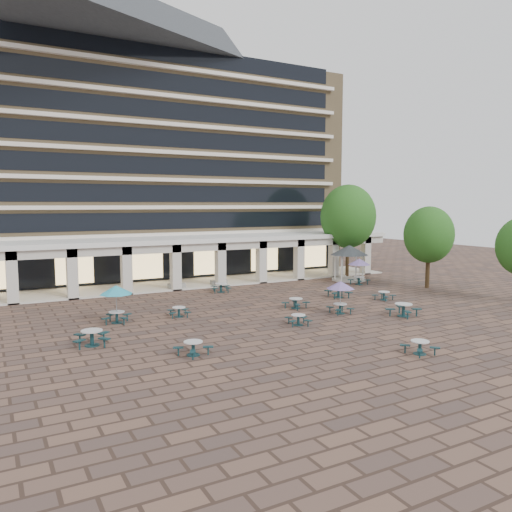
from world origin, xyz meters
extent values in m
plane|color=brown|center=(0.00, 0.00, 0.00)|extent=(120.00, 120.00, 0.00)
cube|color=#977D55|center=(0.00, 25.50, 11.00)|extent=(40.00, 15.00, 22.00)
cube|color=beige|center=(0.00, 17.75, 4.50)|extent=(36.80, 0.50, 0.35)
cube|color=black|center=(0.00, 17.98, 5.80)|extent=(35.20, 0.05, 1.60)
cube|color=beige|center=(0.00, 17.75, 7.10)|extent=(36.80, 0.50, 0.35)
cube|color=black|center=(0.00, 17.98, 8.40)|extent=(35.20, 0.05, 1.60)
cube|color=beige|center=(0.00, 17.75, 9.70)|extent=(36.80, 0.50, 0.35)
cube|color=black|center=(0.00, 17.98, 11.00)|extent=(35.20, 0.05, 1.60)
cube|color=beige|center=(0.00, 17.75, 12.30)|extent=(36.80, 0.50, 0.35)
cube|color=black|center=(0.00, 17.98, 13.60)|extent=(35.20, 0.05, 1.60)
cube|color=beige|center=(0.00, 17.75, 14.90)|extent=(36.80, 0.50, 0.35)
cube|color=black|center=(0.00, 17.98, 16.20)|extent=(35.20, 0.05, 1.60)
cube|color=beige|center=(0.00, 17.75, 17.50)|extent=(36.80, 0.50, 0.35)
cube|color=black|center=(0.00, 17.98, 18.80)|extent=(35.20, 0.05, 1.60)
cube|color=beige|center=(0.00, 17.75, 20.10)|extent=(36.80, 0.50, 0.35)
cube|color=black|center=(0.00, 17.98, 21.40)|extent=(35.20, 0.05, 1.60)
cube|color=white|center=(0.00, 15.00, 4.20)|extent=(42.00, 6.60, 0.40)
cube|color=beige|center=(0.00, 12.15, 3.75)|extent=(42.00, 0.30, 0.90)
cube|color=black|center=(0.00, 17.70, 1.80)|extent=(38.00, 0.15, 3.20)
cube|color=beige|center=(0.00, 15.00, 0.06)|extent=(42.00, 6.00, 0.12)
cube|color=beige|center=(-14.78, 12.40, 2.00)|extent=(0.80, 0.80, 4.00)
cube|color=beige|center=(-10.56, 12.40, 2.00)|extent=(0.80, 0.80, 4.00)
cube|color=beige|center=(-6.33, 12.40, 2.00)|extent=(0.80, 0.80, 4.00)
cube|color=beige|center=(-2.11, 12.40, 2.00)|extent=(0.80, 0.80, 4.00)
cube|color=beige|center=(2.11, 12.40, 2.00)|extent=(0.80, 0.80, 4.00)
cube|color=beige|center=(6.33, 12.40, 2.00)|extent=(0.80, 0.80, 4.00)
cube|color=beige|center=(10.56, 12.40, 2.00)|extent=(0.80, 0.80, 4.00)
cube|color=beige|center=(14.78, 12.40, 2.00)|extent=(0.80, 0.80, 4.00)
cube|color=beige|center=(19.00, 12.40, 2.00)|extent=(0.80, 0.80, 4.00)
cube|color=#FFD88C|center=(-9.60, 17.55, 1.60)|extent=(3.20, 0.08, 2.40)
cube|color=#FFD88C|center=(-3.20, 17.55, 1.60)|extent=(3.20, 0.08, 2.40)
cube|color=#FFD88C|center=(3.20, 17.55, 1.60)|extent=(3.20, 0.08, 2.40)
cube|color=#FFD88C|center=(9.60, 17.55, 1.60)|extent=(3.20, 0.08, 2.40)
cube|color=#FFD88C|center=(16.00, 17.55, 1.60)|extent=(3.20, 0.08, 2.40)
cylinder|color=#14393E|center=(-7.65, -5.82, 0.02)|extent=(0.65, 0.65, 0.04)
cylinder|color=#14393E|center=(-7.65, -5.82, 0.31)|extent=(0.17, 0.17, 0.62)
cylinder|color=silver|center=(-7.65, -5.82, 0.68)|extent=(0.93, 0.93, 0.05)
cube|color=#14393E|center=(-7.36, -5.15, 0.41)|extent=(0.44, 0.57, 0.05)
cylinder|color=#14393E|center=(-7.36, -5.15, 0.20)|extent=(0.07, 0.07, 0.39)
cube|color=#14393E|center=(-8.32, -5.54, 0.41)|extent=(0.57, 0.44, 0.05)
cylinder|color=#14393E|center=(-8.32, -5.54, 0.20)|extent=(0.07, 0.07, 0.39)
cube|color=#14393E|center=(-7.93, -6.49, 0.41)|extent=(0.44, 0.57, 0.05)
cylinder|color=#14393E|center=(-7.93, -6.49, 0.20)|extent=(0.07, 0.07, 0.39)
cube|color=#14393E|center=(-6.98, -6.11, 0.41)|extent=(0.57, 0.44, 0.05)
cylinder|color=#14393E|center=(-6.98, -6.11, 0.20)|extent=(0.07, 0.07, 0.39)
cylinder|color=#14393E|center=(2.28, -11.00, 0.02)|extent=(0.63, 0.63, 0.04)
cylinder|color=#14393E|center=(2.28, -11.00, 0.30)|extent=(0.16, 0.16, 0.59)
cylinder|color=silver|center=(2.28, -11.00, 0.65)|extent=(0.90, 0.90, 0.04)
cube|color=#14393E|center=(2.79, -10.52, 0.39)|extent=(0.53, 0.52, 0.04)
cylinder|color=#14393E|center=(2.79, -10.52, 0.19)|extent=(0.07, 0.07, 0.38)
cube|color=#14393E|center=(1.80, -10.49, 0.39)|extent=(0.52, 0.53, 0.04)
cylinder|color=#14393E|center=(1.80, -10.49, 0.19)|extent=(0.07, 0.07, 0.38)
cube|color=#14393E|center=(1.77, -11.48, 0.39)|extent=(0.53, 0.52, 0.04)
cylinder|color=#14393E|center=(1.77, -11.48, 0.19)|extent=(0.07, 0.07, 0.38)
cube|color=#14393E|center=(2.76, -11.51, 0.39)|extent=(0.52, 0.53, 0.04)
cylinder|color=#14393E|center=(2.76, -11.51, 0.19)|extent=(0.07, 0.07, 0.38)
cylinder|color=#14393E|center=(7.72, -4.43, 0.02)|extent=(0.79, 0.79, 0.05)
cylinder|color=#14393E|center=(7.72, -4.43, 0.37)|extent=(0.20, 0.20, 0.75)
cylinder|color=silver|center=(7.72, -4.43, 0.82)|extent=(1.13, 1.13, 0.06)
cube|color=#14393E|center=(8.13, -3.65, 0.50)|extent=(0.57, 0.70, 0.06)
cylinder|color=#14393E|center=(8.13, -3.65, 0.24)|extent=(0.09, 0.09, 0.47)
cube|color=#14393E|center=(6.94, -4.02, 0.50)|extent=(0.70, 0.57, 0.06)
cylinder|color=#14393E|center=(6.94, -4.02, 0.24)|extent=(0.09, 0.09, 0.47)
cube|color=#14393E|center=(7.31, -5.21, 0.50)|extent=(0.57, 0.70, 0.06)
cylinder|color=#14393E|center=(7.31, -5.21, 0.24)|extent=(0.09, 0.09, 0.47)
cube|color=#14393E|center=(8.50, -4.84, 0.50)|extent=(0.70, 0.57, 0.06)
cylinder|color=#14393E|center=(8.50, -4.84, 0.24)|extent=(0.09, 0.09, 0.47)
cylinder|color=#14393E|center=(-9.38, 2.74, 0.02)|extent=(0.68, 0.68, 0.04)
cylinder|color=#14393E|center=(-9.38, 2.74, 0.32)|extent=(0.18, 0.18, 0.64)
cylinder|color=silver|center=(-9.38, 2.74, 0.71)|extent=(0.97, 0.97, 0.05)
cube|color=#14393E|center=(-8.67, 3.00, 0.43)|extent=(0.60, 0.44, 0.05)
cylinder|color=#14393E|center=(-8.67, 3.00, 0.20)|extent=(0.08, 0.08, 0.41)
cube|color=#14393E|center=(-9.65, 3.45, 0.43)|extent=(0.44, 0.60, 0.05)
cylinder|color=#14393E|center=(-9.65, 3.45, 0.20)|extent=(0.08, 0.08, 0.41)
cube|color=#14393E|center=(-10.10, 2.47, 0.43)|extent=(0.60, 0.44, 0.05)
cylinder|color=#14393E|center=(-10.10, 2.47, 0.20)|extent=(0.08, 0.08, 0.41)
cube|color=#14393E|center=(-9.12, 2.02, 0.43)|extent=(0.44, 0.60, 0.05)
cylinder|color=#14393E|center=(-9.12, 2.02, 0.20)|extent=(0.08, 0.08, 0.41)
cylinder|color=gray|center=(-9.38, 2.74, 1.17)|extent=(0.05, 0.05, 2.34)
cone|color=teal|center=(-9.38, 2.74, 2.09)|extent=(2.05, 2.05, 0.54)
cylinder|color=#14393E|center=(0.27, -3.14, 0.02)|extent=(0.61, 0.61, 0.03)
cylinder|color=#14393E|center=(0.27, -3.14, 0.29)|extent=(0.16, 0.16, 0.58)
cylinder|color=silver|center=(0.27, -3.14, 0.64)|extent=(0.87, 0.87, 0.04)
cube|color=#14393E|center=(0.88, -2.84, 0.38)|extent=(0.54, 0.43, 0.04)
cylinder|color=#14393E|center=(0.88, -2.84, 0.18)|extent=(0.07, 0.07, 0.37)
cube|color=#14393E|center=(-0.03, -2.54, 0.38)|extent=(0.43, 0.54, 0.04)
cylinder|color=#14393E|center=(-0.03, -2.54, 0.18)|extent=(0.07, 0.07, 0.37)
cube|color=#14393E|center=(-0.34, -3.45, 0.38)|extent=(0.54, 0.43, 0.04)
cylinder|color=#14393E|center=(-0.34, -3.45, 0.18)|extent=(0.07, 0.07, 0.37)
cube|color=#14393E|center=(0.58, -3.75, 0.38)|extent=(0.43, 0.54, 0.04)
cylinder|color=#14393E|center=(0.58, -3.75, 0.18)|extent=(0.07, 0.07, 0.37)
cylinder|color=#14393E|center=(4.57, -1.76, 0.02)|extent=(0.64, 0.64, 0.04)
cylinder|color=#14393E|center=(4.57, -1.76, 0.30)|extent=(0.16, 0.16, 0.60)
cylinder|color=silver|center=(4.57, -1.76, 0.66)|extent=(0.91, 0.91, 0.05)
cube|color=#14393E|center=(5.11, -1.30, 0.40)|extent=(0.55, 0.52, 0.05)
cylinder|color=#14393E|center=(5.11, -1.30, 0.19)|extent=(0.07, 0.07, 0.38)
cube|color=#14393E|center=(4.12, -1.21, 0.40)|extent=(0.52, 0.55, 0.05)
cylinder|color=#14393E|center=(4.12, -1.21, 0.19)|extent=(0.07, 0.07, 0.38)
cube|color=#14393E|center=(4.02, -2.21, 0.40)|extent=(0.55, 0.52, 0.05)
cylinder|color=#14393E|center=(4.02, -2.21, 0.19)|extent=(0.07, 0.07, 0.38)
cube|color=#14393E|center=(5.02, -2.30, 0.40)|extent=(0.52, 0.55, 0.05)
cylinder|color=#14393E|center=(5.02, -2.30, 0.19)|extent=(0.07, 0.07, 0.38)
cylinder|color=gray|center=(4.57, -1.76, 1.09)|extent=(0.05, 0.05, 2.18)
cone|color=#7A62A6|center=(4.57, -1.76, 1.95)|extent=(1.91, 1.91, 0.50)
cylinder|color=#14393E|center=(10.56, 0.46, 0.02)|extent=(0.61, 0.61, 0.03)
cylinder|color=#14393E|center=(10.56, 0.46, 0.29)|extent=(0.16, 0.16, 0.58)
cylinder|color=silver|center=(10.56, 0.46, 0.64)|extent=(0.87, 0.87, 0.04)
cube|color=#14393E|center=(10.90, 1.05, 0.38)|extent=(0.45, 0.54, 0.04)
cylinder|color=#14393E|center=(10.90, 1.05, 0.18)|extent=(0.07, 0.07, 0.37)
cube|color=#14393E|center=(9.97, 0.81, 0.38)|extent=(0.54, 0.45, 0.04)
cylinder|color=#14393E|center=(9.97, 0.81, 0.18)|extent=(0.07, 0.07, 0.37)
cube|color=#14393E|center=(10.21, -0.13, 0.38)|extent=(0.45, 0.54, 0.04)
cylinder|color=#14393E|center=(10.21, -0.13, 0.18)|extent=(0.07, 0.07, 0.37)
cube|color=#14393E|center=(11.14, 0.12, 0.38)|extent=(0.54, 0.45, 0.04)
cylinder|color=#14393E|center=(11.14, 0.12, 0.18)|extent=(0.07, 0.07, 0.37)
cylinder|color=#14393E|center=(-11.70, -1.72, 0.02)|extent=(0.77, 0.77, 0.04)
cylinder|color=#14393E|center=(-11.70, -1.72, 0.36)|extent=(0.20, 0.20, 0.73)
cylinder|color=silver|center=(-11.70, -1.72, 0.81)|extent=(1.10, 1.10, 0.06)
cube|color=#14393E|center=(-10.99, -1.23, 0.49)|extent=(0.67, 0.60, 0.06)
cylinder|color=#14393E|center=(-10.99, -1.23, 0.23)|extent=(0.09, 0.09, 0.46)
cube|color=#14393E|center=(-12.19, -1.02, 0.49)|extent=(0.60, 0.67, 0.06)
cylinder|color=#14393E|center=(-12.19, -1.02, 0.23)|extent=(0.09, 0.09, 0.46)
cube|color=#14393E|center=(-12.41, -2.22, 0.49)|extent=(0.67, 0.60, 0.06)
cylinder|color=#14393E|center=(-12.41, -2.22, 0.23)|extent=(0.09, 0.09, 0.46)
cube|color=#14393E|center=(-11.21, -2.43, 0.49)|extent=(0.60, 0.67, 0.06)
cylinder|color=#14393E|center=(-11.21, -2.43, 0.23)|extent=(0.09, 0.09, 0.46)
cylinder|color=#14393E|center=(-5.39, 2.53, 0.02)|extent=(0.61, 0.61, 0.03)
cylinder|color=#14393E|center=(-5.39, 2.53, 0.29)|extent=(0.16, 0.16, 0.57)
cylinder|color=silver|center=(-5.39, 2.53, 0.63)|extent=(0.87, 0.87, 0.04)
cube|color=#14393E|center=(-4.82, 2.89, 0.38)|extent=(0.53, 0.46, 0.04)
cylinder|color=#14393E|center=(-4.82, 2.89, 0.18)|extent=(0.07, 0.07, 0.36)
cube|color=#14393E|center=(-5.75, 3.10, 0.38)|extent=(0.46, 0.53, 0.04)
cylinder|color=#14393E|center=(-5.75, 3.10, 0.18)|extent=(0.07, 0.07, 0.36)
cube|color=#14393E|center=(-5.96, 2.16, 0.38)|extent=(0.53, 0.46, 0.04)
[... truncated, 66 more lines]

